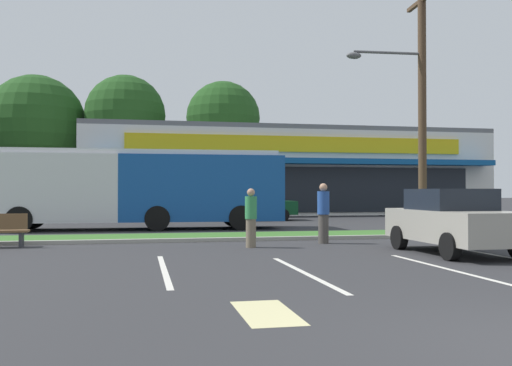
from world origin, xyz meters
name	(u,v)px	position (x,y,z in m)	size (l,w,h in m)	color
grass_median	(266,236)	(0.00, 14.00, 0.06)	(56.00, 2.20, 0.12)	#386B28
curb_lip	(275,239)	(0.00, 12.78, 0.06)	(56.00, 0.24, 0.12)	#99968C
parking_stripe_0	(164,270)	(-3.74, 6.66, 0.00)	(0.12, 4.80, 0.01)	silver
parking_stripe_1	(305,273)	(-1.12, 5.69, 0.00)	(0.12, 4.80, 0.01)	silver
parking_stripe_2	(445,268)	(1.86, 5.72, 0.00)	(0.12, 4.80, 0.01)	silver
parking_stripe_3	(508,257)	(4.33, 7.15, 0.00)	(0.12, 4.80, 0.01)	silver
lot_arrow	(266,312)	(-2.62, 2.37, 0.00)	(0.70, 1.60, 0.01)	beige
storefront_building	(281,173)	(5.91, 35.43, 2.96)	(27.64, 12.20, 5.91)	silver
tree_left	(36,124)	(-12.80, 45.44, 7.27)	(8.17, 8.17, 11.36)	#473323
tree_mid_left	(125,115)	(-5.45, 44.20, 8.01)	(6.76, 6.76, 11.41)	#473323
tree_mid	(223,118)	(2.76, 43.13, 7.82)	(6.31, 6.31, 11.00)	#473323
utility_pole	(418,99)	(5.79, 14.30, 4.94)	(3.02, 2.40, 9.21)	#4C3826
city_bus	(135,187)	(-4.42, 19.11, 1.77)	(12.25, 2.96, 3.25)	#144793
car_0	(454,221)	(3.53, 8.19, 0.82)	(1.98, 4.14, 1.63)	#9E998C
car_1	(256,206)	(1.95, 25.18, 0.79)	(4.27, 1.99, 1.53)	#0C3F1E
pedestrian_near_bench	(251,218)	(-1.18, 10.74, 0.83)	(0.33, 0.33, 1.65)	#726651
pedestrian_by_pole	(323,213)	(1.20, 11.52, 0.91)	(0.37, 0.37, 1.81)	#47423D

